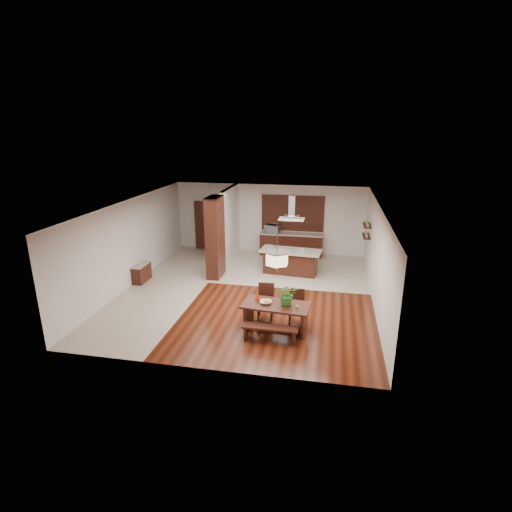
% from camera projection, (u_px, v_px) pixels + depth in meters
% --- Properties ---
extents(room_shell, '(9.00, 9.04, 2.92)m').
position_uv_depth(room_shell, '(247.00, 231.00, 12.51)').
color(room_shell, '#39150A').
rests_on(room_shell, ground).
extents(tile_hallway, '(2.50, 9.00, 0.01)m').
position_uv_depth(tile_hallway, '(169.00, 285.00, 13.64)').
color(tile_hallway, beige).
rests_on(tile_hallway, ground).
extents(tile_kitchen, '(5.50, 4.00, 0.01)m').
position_uv_depth(tile_kitchen, '(293.00, 269.00, 15.26)').
color(tile_kitchen, beige).
rests_on(tile_kitchen, ground).
extents(soffit_band, '(8.00, 9.00, 0.02)m').
position_uv_depth(soffit_band, '(246.00, 205.00, 12.25)').
color(soffit_band, '#411C10').
rests_on(soffit_band, room_shell).
extents(partition_pier, '(0.45, 1.00, 2.90)m').
position_uv_depth(partition_pier, '(215.00, 237.00, 14.07)').
color(partition_pier, black).
rests_on(partition_pier, ground).
extents(partition_stub, '(0.18, 2.40, 2.90)m').
position_uv_depth(partition_stub, '(230.00, 224.00, 16.03)').
color(partition_stub, silver).
rests_on(partition_stub, ground).
extents(hallway_console, '(0.37, 0.88, 0.63)m').
position_uv_depth(hallway_console, '(142.00, 273.00, 13.92)').
color(hallway_console, black).
rests_on(hallway_console, ground).
extents(hallway_doorway, '(1.10, 0.20, 2.10)m').
position_uv_depth(hallway_doorway, '(208.00, 226.00, 17.42)').
color(hallway_doorway, black).
rests_on(hallway_doorway, ground).
extents(rear_counter, '(2.60, 0.62, 0.95)m').
position_uv_depth(rear_counter, '(291.00, 244.00, 16.74)').
color(rear_counter, black).
rests_on(rear_counter, ground).
extents(kitchen_window, '(2.60, 0.08, 1.50)m').
position_uv_depth(kitchen_window, '(293.00, 213.00, 16.59)').
color(kitchen_window, '#A06A30').
rests_on(kitchen_window, room_shell).
extents(shelf_lower, '(0.26, 0.90, 0.04)m').
position_uv_depth(shelf_lower, '(366.00, 236.00, 14.45)').
color(shelf_lower, black).
rests_on(shelf_lower, room_shell).
extents(shelf_upper, '(0.26, 0.90, 0.04)m').
position_uv_depth(shelf_upper, '(367.00, 225.00, 14.32)').
color(shelf_upper, black).
rests_on(shelf_upper, room_shell).
extents(dining_table, '(1.84, 1.05, 0.73)m').
position_uv_depth(dining_table, '(276.00, 311.00, 10.54)').
color(dining_table, black).
rests_on(dining_table, ground).
extents(dining_bench, '(1.43, 0.32, 0.40)m').
position_uv_depth(dining_bench, '(270.00, 334.00, 10.06)').
color(dining_bench, black).
rests_on(dining_bench, ground).
extents(dining_chair_left, '(0.47, 0.47, 1.00)m').
position_uv_depth(dining_chair_left, '(265.00, 302.00, 11.16)').
color(dining_chair_left, black).
rests_on(dining_chair_left, ground).
extents(dining_chair_right, '(0.43, 0.43, 0.94)m').
position_uv_depth(dining_chair_right, '(296.00, 307.00, 10.93)').
color(dining_chair_right, black).
rests_on(dining_chair_right, ground).
extents(pendant_lantern, '(0.64, 0.64, 1.31)m').
position_uv_depth(pendant_lantern, '(277.00, 249.00, 10.01)').
color(pendant_lantern, beige).
rests_on(pendant_lantern, room_shell).
extents(foliage_plant, '(0.60, 0.54, 0.59)m').
position_uv_depth(foliage_plant, '(287.00, 294.00, 10.36)').
color(foliage_plant, '#2D6E24').
rests_on(foliage_plant, dining_table).
extents(fruit_bowl, '(0.31, 0.31, 0.08)m').
position_uv_depth(fruit_bowl, '(266.00, 302.00, 10.51)').
color(fruit_bowl, beige).
rests_on(fruit_bowl, dining_table).
extents(napkin_cone, '(0.18, 0.18, 0.24)m').
position_uv_depth(napkin_cone, '(258.00, 297.00, 10.66)').
color(napkin_cone, '#B5210C').
rests_on(napkin_cone, dining_table).
extents(gold_ornament, '(0.08, 0.08, 0.09)m').
position_uv_depth(gold_ornament, '(297.00, 307.00, 10.19)').
color(gold_ornament, gold).
rests_on(gold_ornament, dining_table).
extents(kitchen_island, '(2.28, 1.18, 0.90)m').
position_uv_depth(kitchen_island, '(290.00, 261.00, 14.64)').
color(kitchen_island, black).
rests_on(kitchen_island, ground).
extents(range_hood, '(0.90, 0.55, 0.87)m').
position_uv_depth(range_hood, '(292.00, 208.00, 14.03)').
color(range_hood, silver).
rests_on(range_hood, room_shell).
extents(island_cup, '(0.12, 0.12, 0.10)m').
position_uv_depth(island_cup, '(302.00, 250.00, 14.34)').
color(island_cup, silver).
rests_on(island_cup, kitchen_island).
extents(microwave, '(0.70, 0.58, 0.33)m').
position_uv_depth(microwave, '(272.00, 229.00, 16.68)').
color(microwave, silver).
rests_on(microwave, rear_counter).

